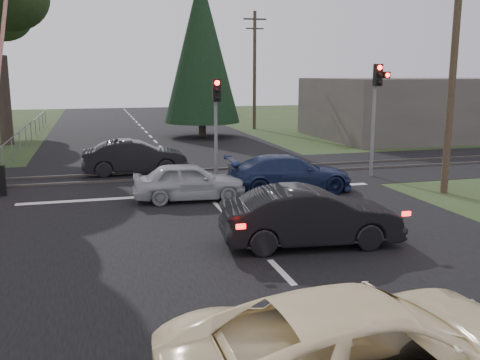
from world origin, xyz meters
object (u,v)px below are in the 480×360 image
object	(u,v)px
traffic_signal_right	(377,98)
dark_car_far	(135,157)
utility_pole_far	(195,70)
blue_sedan	(289,173)
utility_pole_mid	(255,68)
silver_car	(189,182)
traffic_signal_center	(216,111)
dark_hatchback	(311,217)
cream_coupe	(375,354)
utility_pole_near	(454,62)

from	to	relation	value
traffic_signal_right	dark_car_far	world-z (taller)	traffic_signal_right
utility_pole_far	blue_sedan	xyz separation A→B (m)	(-5.42, -47.27, -4.05)
utility_pole_mid	dark_car_far	xyz separation A→B (m)	(-10.65, -17.06, -3.99)
silver_car	dark_car_far	world-z (taller)	dark_car_far
traffic_signal_center	blue_sedan	distance (m)	4.19
utility_pole_mid	dark_hatchback	xyz separation A→B (m)	(-7.15, -28.39, -3.98)
cream_coupe	silver_car	world-z (taller)	cream_coupe
traffic_signal_center	traffic_signal_right	bearing A→B (deg)	-10.41
utility_pole_far	silver_car	bearing A→B (deg)	-100.97
traffic_signal_right	traffic_signal_center	distance (m)	6.68
silver_car	blue_sedan	distance (m)	3.84
traffic_signal_right	silver_car	bearing A→B (deg)	-165.46
utility_pole_mid	cream_coupe	xyz separation A→B (m)	(-9.02, -34.93, -3.95)
silver_car	blue_sedan	size ratio (longest dim) A/B	0.83
traffic_signal_right	utility_pole_mid	size ratio (longest dim) A/B	0.52
traffic_signal_right	utility_pole_far	size ratio (longest dim) A/B	0.52
dark_hatchback	utility_pole_mid	bearing A→B (deg)	-8.36
utility_pole_near	utility_pole_mid	bearing A→B (deg)	90.00
traffic_signal_right	utility_pole_near	bearing A→B (deg)	-74.66
traffic_signal_center	dark_car_far	bearing A→B (deg)	144.28
utility_pole_far	cream_coupe	distance (m)	60.74
silver_car	traffic_signal_center	bearing A→B (deg)	-22.96
cream_coupe	silver_car	size ratio (longest dim) A/B	1.44
utility_pole_mid	dark_hatchback	size ratio (longest dim) A/B	1.99
traffic_signal_right	silver_car	world-z (taller)	traffic_signal_right
cream_coupe	silver_car	xyz separation A→B (m)	(-0.22, 12.26, -0.12)
utility_pole_far	dark_hatchback	size ratio (longest dim) A/B	1.99
utility_pole_mid	blue_sedan	size ratio (longest dim) A/B	1.93
traffic_signal_right	dark_hatchback	size ratio (longest dim) A/B	1.04
blue_sedan	dark_car_far	size ratio (longest dim) A/B	1.05
dark_car_far	dark_hatchback	bearing A→B (deg)	-162.61
utility_pole_near	dark_car_far	size ratio (longest dim) A/B	2.02
dark_hatchback	dark_car_far	bearing A→B (deg)	22.95
blue_sedan	utility_pole_far	bearing A→B (deg)	-2.68
utility_pole_near	dark_car_far	distance (m)	13.33
silver_car	utility_pole_mid	bearing A→B (deg)	-17.68
traffic_signal_right	utility_pole_mid	bearing A→B (deg)	87.34
utility_pole_near	dark_hatchback	size ratio (longest dim) A/B	1.99
utility_pole_mid	utility_pole_near	bearing A→B (deg)	-90.00
utility_pole_near	dark_car_far	bearing A→B (deg)	146.90
utility_pole_near	dark_car_far	xyz separation A→B (m)	(-10.65, 6.94, -3.99)
traffic_signal_center	dark_hatchback	xyz separation A→B (m)	(0.35, -9.07, -2.06)
cream_coupe	dark_hatchback	world-z (taller)	cream_coupe
utility_pole_mid	dark_car_far	world-z (taller)	utility_pole_mid
utility_pole_mid	dark_car_far	bearing A→B (deg)	-121.99
traffic_signal_center	silver_car	bearing A→B (deg)	-117.45
utility_pole_far	cream_coupe	size ratio (longest dim) A/B	1.62
cream_coupe	dark_car_far	world-z (taller)	cream_coupe
utility_pole_mid	cream_coupe	distance (m)	36.29
traffic_signal_right	utility_pole_far	world-z (taller)	utility_pole_far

